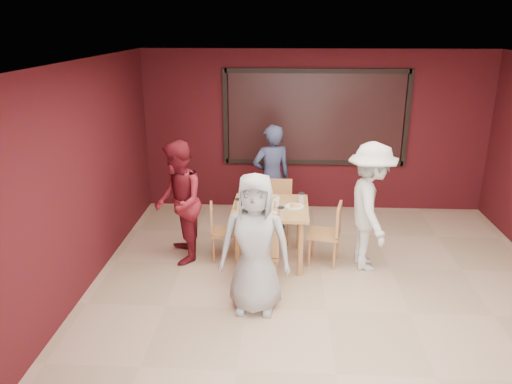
# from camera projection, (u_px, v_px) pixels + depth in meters

# --- Properties ---
(floor) EXTENTS (7.00, 7.00, 0.00)m
(floor) POSITION_uv_depth(u_px,v_px,m) (327.00, 311.00, 5.87)
(floor) COLOR tan
(floor) RESTS_ON ground
(window_blinds) EXTENTS (3.00, 0.02, 1.50)m
(window_blinds) POSITION_uv_depth(u_px,v_px,m) (315.00, 118.00, 8.59)
(window_blinds) COLOR black
(dining_table) EXTENTS (1.05, 1.05, 0.97)m
(dining_table) POSITION_uv_depth(u_px,v_px,m) (270.00, 213.00, 6.88)
(dining_table) COLOR #B48D49
(dining_table) RESTS_ON floor
(chair_front) EXTENTS (0.45, 0.45, 0.92)m
(chair_front) POSITION_uv_depth(u_px,v_px,m) (261.00, 251.00, 6.21)
(chair_front) COLOR #BD7D49
(chair_front) RESTS_ON floor
(chair_back) EXTENTS (0.46, 0.46, 0.93)m
(chair_back) POSITION_uv_depth(u_px,v_px,m) (277.00, 207.00, 7.67)
(chair_back) COLOR #BD7D49
(chair_back) RESTS_ON floor
(chair_left) EXTENTS (0.44, 0.44, 0.81)m
(chair_left) POSITION_uv_depth(u_px,v_px,m) (219.00, 228.00, 7.05)
(chair_left) COLOR #BD7D49
(chair_left) RESTS_ON floor
(chair_right) EXTENTS (0.50, 0.50, 0.88)m
(chair_right) POSITION_uv_depth(u_px,v_px,m) (330.00, 230.00, 6.87)
(chair_right) COLOR #BD7D49
(chair_right) RESTS_ON floor
(diner_front) EXTENTS (0.84, 0.57, 1.67)m
(diner_front) POSITION_uv_depth(u_px,v_px,m) (255.00, 244.00, 5.65)
(diner_front) COLOR #A7A7A7
(diner_front) RESTS_ON floor
(diner_back) EXTENTS (0.73, 0.61, 1.72)m
(diner_back) POSITION_uv_depth(u_px,v_px,m) (272.00, 178.00, 7.95)
(diner_back) COLOR #323859
(diner_back) RESTS_ON floor
(diner_left) EXTENTS (0.84, 0.97, 1.72)m
(diner_left) POSITION_uv_depth(u_px,v_px,m) (178.00, 203.00, 6.87)
(diner_left) COLOR maroon
(diner_left) RESTS_ON floor
(diner_right) EXTENTS (0.72, 1.17, 1.75)m
(diner_right) POSITION_uv_depth(u_px,v_px,m) (370.00, 207.00, 6.65)
(diner_right) COLOR silver
(diner_right) RESTS_ON floor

